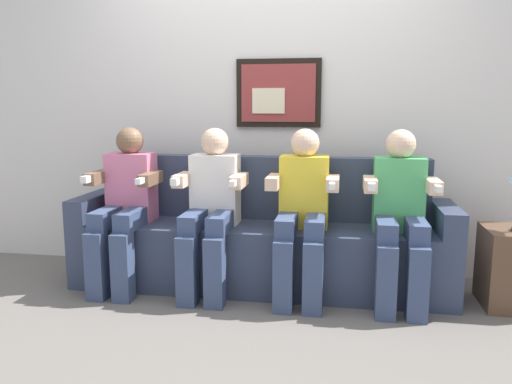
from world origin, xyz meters
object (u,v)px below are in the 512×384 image
at_px(person_leftmost, 125,201).
at_px(person_rightmost, 400,211).
at_px(person_left_center, 211,204).
at_px(person_right_center, 303,207).
at_px(couch, 260,242).

height_order(person_leftmost, person_rightmost, same).
bearing_deg(person_left_center, person_rightmost, 0.00).
bearing_deg(person_rightmost, person_left_center, 180.00).
bearing_deg(person_leftmost, person_left_center, 0.00).
xyz_separation_m(person_left_center, person_rightmost, (1.23, 0.00, 0.00)).
distance_m(person_left_center, person_right_center, 0.61).
relative_size(couch, person_rightmost, 2.34).
distance_m(person_leftmost, person_right_center, 1.23).
bearing_deg(person_right_center, couch, 151.21).
distance_m(couch, person_rightmost, 0.98).
xyz_separation_m(person_leftmost, person_right_center, (1.23, 0.00, -0.00)).
height_order(couch, person_left_center, person_left_center).
bearing_deg(person_right_center, person_left_center, -179.96).
height_order(person_left_center, person_right_center, same).
bearing_deg(person_right_center, person_rightmost, -0.04).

